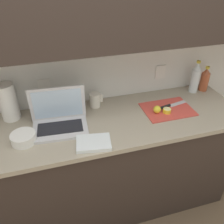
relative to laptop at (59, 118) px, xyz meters
name	(u,v)px	position (x,y,z in m)	size (l,w,h in m)	color
ground_plane	(98,202)	(0.23, -0.03, -0.99)	(12.00, 12.00, 0.00)	brown
wall_back	(81,25)	(0.23, 0.22, 0.56)	(5.20, 0.38, 2.60)	white
counter_unit	(94,167)	(0.22, -0.03, -0.52)	(2.31, 0.65, 0.93)	#332823
laptop	(59,118)	(0.00, 0.00, 0.00)	(0.40, 0.28, 0.27)	silver
cutting_board	(168,109)	(0.83, -0.02, -0.06)	(0.38, 0.28, 0.01)	#D1473D
knife	(168,106)	(0.85, 0.00, -0.05)	(0.27, 0.09, 0.02)	silver
lemon_half_cut	(167,111)	(0.80, -0.07, -0.04)	(0.06, 0.06, 0.03)	yellow
lemon_whole_beside	(157,109)	(0.73, -0.05, -0.03)	(0.06, 0.06, 0.06)	yellow
bottle_green_soda	(195,78)	(1.19, 0.18, 0.07)	(0.07, 0.07, 0.29)	silver
bottle_oil_tall	(205,80)	(1.29, 0.18, 0.04)	(0.07, 0.07, 0.22)	#A34C2D
measuring_cup	(95,100)	(0.30, 0.19, -0.01)	(0.11, 0.09, 0.11)	silver
bowl_white	(24,138)	(-0.24, -0.11, -0.03)	(0.16, 0.16, 0.06)	white
paper_towel_roll	(8,102)	(-0.33, 0.20, 0.08)	(0.13, 0.13, 0.28)	white
dish_towel	(94,143)	(0.19, -0.26, -0.05)	(0.22, 0.16, 0.02)	white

